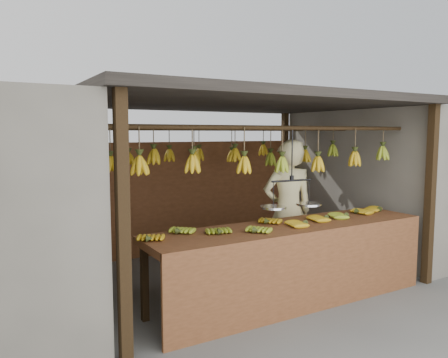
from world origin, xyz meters
TOP-DOWN VIEW (x-y plane):
  - ground at (0.00, 0.00)m, footprint 80.00×80.00m
  - stall at (0.00, 0.33)m, footprint 4.30×3.30m
  - neighbor_right at (3.60, 0.00)m, footprint 3.00×3.00m
  - counter at (0.06, -1.23)m, footprint 3.54×0.79m
  - hanging_bananas at (0.01, -0.01)m, footprint 3.63×2.24m
  - balance_scale at (0.15, -1.00)m, footprint 0.79×0.33m
  - vendor at (0.47, -0.54)m, footprint 0.77×0.61m
  - bag_bundles at (1.94, 1.35)m, footprint 0.08×0.26m

SIDE VIEW (x-z plane):
  - ground at x=0.00m, z-range 0.00..0.00m
  - counter at x=0.06m, z-range 0.23..1.19m
  - vendor at x=0.47m, z-range 0.00..1.86m
  - bag_bundles at x=1.94m, z-range 0.41..1.56m
  - balance_scale at x=0.15m, z-range 0.68..1.60m
  - neighbor_right at x=3.60m, z-range 0.00..2.30m
  - hanging_bananas at x=0.01m, z-range 1.43..1.81m
  - stall at x=0.00m, z-range 0.77..3.17m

